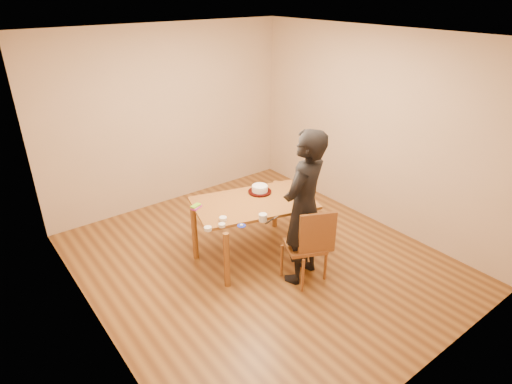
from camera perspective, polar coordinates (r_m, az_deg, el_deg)
room_shell at (r=5.12m, az=-1.77°, el=5.19°), size 4.00×4.50×2.70m
dining_table at (r=5.28m, az=-0.33°, el=-1.47°), size 1.63×1.22×0.04m
dining_chair at (r=5.00m, az=6.48°, el=-7.08°), size 0.56×0.56×0.04m
cake_plate at (r=5.50m, az=0.51°, el=0.04°), size 0.30×0.30×0.02m
cake at (r=5.48m, az=0.51°, el=0.45°), size 0.21×0.21×0.07m
frosting_dome at (r=5.46m, az=0.52°, el=0.89°), size 0.20×0.20×0.03m
frosting_tub at (r=4.84m, az=0.92°, el=-3.41°), size 0.09×0.09×0.08m
frosting_lid at (r=4.76m, az=-1.95°, el=-4.51°), size 0.10×0.10×0.01m
frosting_dollop at (r=4.75m, az=-1.95°, el=-4.38°), size 0.04×0.04×0.02m
ramekin_green at (r=4.75m, az=-4.57°, el=-4.44°), size 0.08×0.08×0.04m
ramekin_yellow at (r=4.87m, az=-4.42°, el=-3.59°), size 0.09×0.09×0.04m
ramekin_multi at (r=4.70m, az=-6.43°, el=-4.88°), size 0.08×0.08×0.04m
candy_box_pink at (r=5.17m, az=-7.96°, el=-2.03°), size 0.16×0.13×0.02m
candy_box_green at (r=5.16m, az=-8.04°, el=-1.82°), size 0.14×0.10×0.02m
spatula at (r=4.84m, az=1.81°, el=-3.91°), size 0.15×0.05×0.01m
person at (r=4.79m, az=6.39°, el=-2.14°), size 0.77×0.63×1.84m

